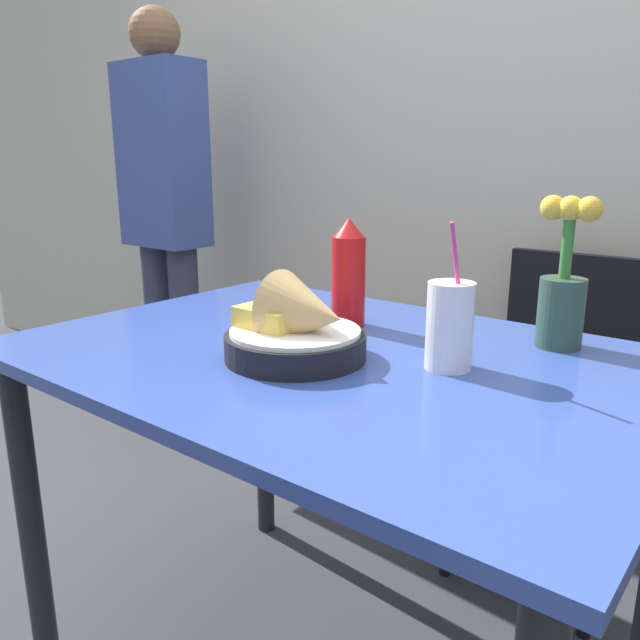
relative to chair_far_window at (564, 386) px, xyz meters
The scene contains 8 objects.
wall_window 0.86m from the chair_far_window, 128.93° to the left, with size 7.00×0.06×2.60m.
dining_table 0.80m from the chair_far_window, 104.08° to the right, with size 1.15×0.81×0.75m.
chair_far_window is the anchor object (origin of this frame).
food_basket 0.92m from the chair_far_window, 103.63° to the right, with size 0.25×0.25×0.15m.
ketchup_bottle 0.75m from the chair_far_window, 114.46° to the right, with size 0.07×0.07×0.22m.
drink_cup 0.79m from the chair_far_window, 88.61° to the right, with size 0.08×0.08×0.24m.
flower_vase 0.61m from the chair_far_window, 76.18° to the right, with size 0.11×0.08×0.27m.
person_standing 1.50m from the chair_far_window, behind, with size 0.32×0.18×1.59m.
Camera 1 is at (0.66, -0.86, 1.08)m, focal length 35.00 mm.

